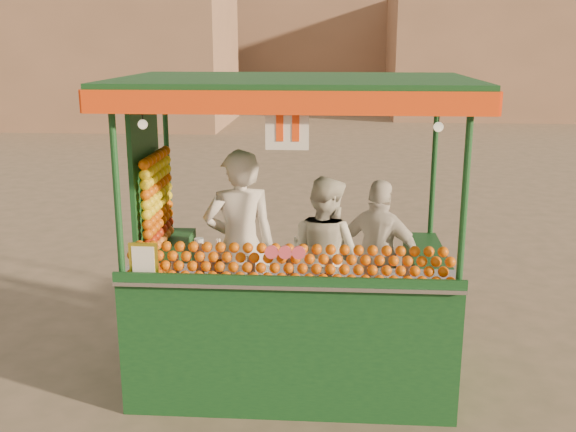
# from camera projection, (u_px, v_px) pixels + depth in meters

# --- Properties ---
(ground) EXTENTS (90.00, 90.00, 0.00)m
(ground) POSITION_uv_depth(u_px,v_px,m) (317.00, 376.00, 6.55)
(ground) COLOR brown
(ground) RESTS_ON ground
(building_left) EXTENTS (10.00, 6.00, 6.00)m
(building_left) POSITION_uv_depth(u_px,v_px,m) (98.00, 45.00, 25.67)
(building_left) COLOR #976F56
(building_left) RESTS_ON ground
(building_right) EXTENTS (9.00, 6.00, 5.00)m
(building_right) POSITION_uv_depth(u_px,v_px,m) (495.00, 57.00, 28.59)
(building_right) COLOR #976F56
(building_right) RESTS_ON ground
(building_center) EXTENTS (14.00, 7.00, 7.00)m
(building_center) POSITION_uv_depth(u_px,v_px,m) (295.00, 34.00, 34.72)
(building_center) COLOR #976F56
(building_center) RESTS_ON ground
(juice_cart) EXTENTS (3.17, 2.05, 2.88)m
(juice_cart) POSITION_uv_depth(u_px,v_px,m) (284.00, 288.00, 6.26)
(juice_cart) COLOR #103B1B
(juice_cart) RESTS_ON ground
(vendor_left) EXTENTS (0.79, 0.63, 1.89)m
(vendor_left) POSITION_uv_depth(u_px,v_px,m) (240.00, 247.00, 6.39)
(vendor_left) COLOR beige
(vendor_left) RESTS_ON ground
(vendor_middle) EXTENTS (0.98, 0.93, 1.60)m
(vendor_middle) POSITION_uv_depth(u_px,v_px,m) (324.00, 255.00, 6.61)
(vendor_middle) COLOR silver
(vendor_middle) RESTS_ON ground
(vendor_right) EXTENTS (0.99, 0.71, 1.55)m
(vendor_right) POSITION_uv_depth(u_px,v_px,m) (379.00, 256.00, 6.64)
(vendor_right) COLOR silver
(vendor_right) RESTS_ON ground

